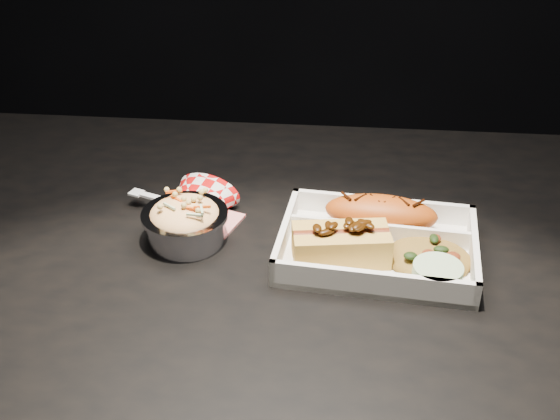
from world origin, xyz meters
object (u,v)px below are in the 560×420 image
at_px(foil_coleslaw_cup, 185,220).
at_px(hotdog, 341,242).
at_px(fried_pastry, 381,213).
at_px(food_tray, 377,249).
at_px(dining_table, 292,308).
at_px(napkin_fork, 190,209).

bearing_deg(foil_coleslaw_cup, hotdog, -9.09).
bearing_deg(fried_pastry, food_tray, -95.33).
xyz_separation_m(fried_pastry, foil_coleslaw_cup, (-0.26, -0.04, 0.00)).
relative_size(dining_table, napkin_fork, 6.94).
bearing_deg(foil_coleslaw_cup, fried_pastry, 9.73).
bearing_deg(food_tray, foil_coleslaw_cup, -177.05).
relative_size(dining_table, food_tray, 4.52).
bearing_deg(food_tray, dining_table, -170.39).
xyz_separation_m(dining_table, napkin_fork, (-0.15, 0.07, 0.11)).
xyz_separation_m(dining_table, foil_coleslaw_cup, (-0.14, 0.02, 0.12)).
distance_m(dining_table, hotdog, 0.14).
bearing_deg(napkin_fork, dining_table, -5.64).
xyz_separation_m(hotdog, foil_coleslaw_cup, (-0.21, 0.03, -0.00)).
height_order(dining_table, napkin_fork, napkin_fork).
distance_m(dining_table, fried_pastry, 0.18).
height_order(fried_pastry, napkin_fork, napkin_fork).
bearing_deg(fried_pastry, foil_coleslaw_cup, -170.27).
xyz_separation_m(dining_table, fried_pastry, (0.11, 0.06, 0.12)).
distance_m(dining_table, napkin_fork, 0.20).
distance_m(dining_table, foil_coleslaw_cup, 0.19).
height_order(fried_pastry, foil_coleslaw_cup, foil_coleslaw_cup).
bearing_deg(foil_coleslaw_cup, food_tray, -2.38).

